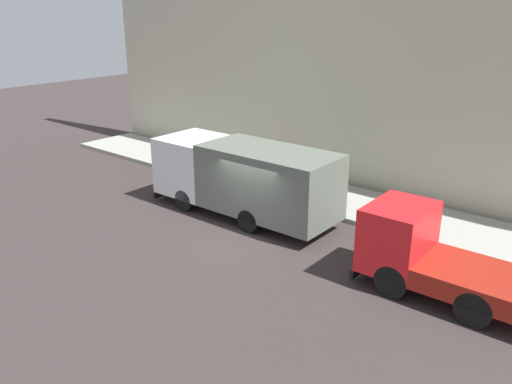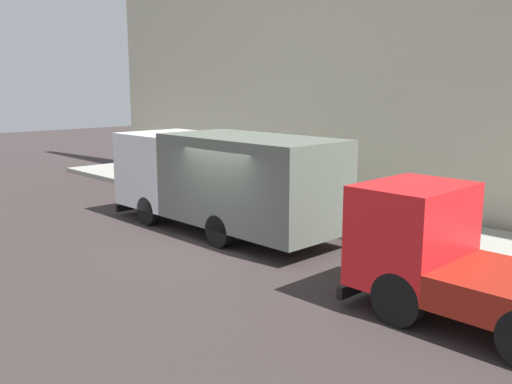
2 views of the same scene
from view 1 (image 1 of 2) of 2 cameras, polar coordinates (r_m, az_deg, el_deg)
The scene contains 8 objects.
ground at distance 18.35m, azimuth -0.90°, elevation -4.56°, with size 80.00×80.00×0.00m, color #352C2C.
sidewalk at distance 21.83m, azimuth 7.12°, elevation -0.37°, with size 3.41×30.00×0.18m, color #9C9B91.
building_facade at distance 22.43m, azimuth 11.03°, elevation 16.73°, with size 0.50×30.00×12.98m, color #BDB89D.
large_utility_truck at distance 19.40m, azimuth -1.38°, elevation 1.75°, with size 2.53×7.61×2.77m.
small_flatbed_truck at distance 15.15m, azimuth 18.70°, elevation -6.67°, with size 2.21×5.18×2.33m.
pedestrian_walking at distance 23.57m, azimuth 0.90°, elevation 3.88°, with size 0.34×0.34×1.72m.
traffic_cone_orange at distance 23.54m, azimuth -4.04°, elevation 2.18°, with size 0.39×0.39×0.55m, color orange.
street_sign_post at distance 21.54m, azimuth 0.46°, elevation 3.44°, with size 0.44×0.08×2.20m.
Camera 1 is at (-12.70, -10.86, 7.58)m, focal length 36.46 mm.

